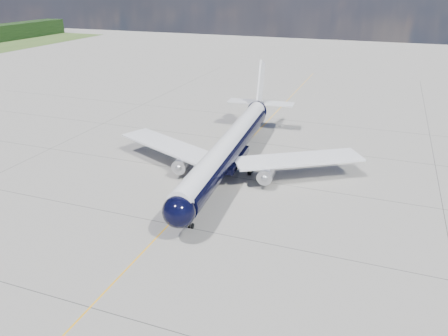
# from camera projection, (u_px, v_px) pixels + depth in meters

# --- Properties ---
(ground) EXTENTS (320.00, 320.00, 0.00)m
(ground) POSITION_uv_depth(u_px,v_px,m) (229.00, 162.00, 67.73)
(ground) COLOR gray
(ground) RESTS_ON ground
(taxiway_centerline) EXTENTS (0.16, 160.00, 0.01)m
(taxiway_centerline) POSITION_uv_depth(u_px,v_px,m) (217.00, 174.00, 63.43)
(taxiway_centerline) COLOR #FAA90D
(taxiway_centerline) RESTS_ON ground
(main_airliner) EXTENTS (37.50, 45.76, 13.21)m
(main_airliner) POSITION_uv_depth(u_px,v_px,m) (231.00, 146.00, 62.72)
(main_airliner) COLOR black
(main_airliner) RESTS_ON ground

